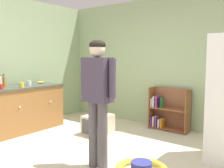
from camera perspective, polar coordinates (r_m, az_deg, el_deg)
The scene contains 13 objects.
ground_plane at distance 3.67m, azimuth -3.65°, elevation -17.56°, with size 12.00×12.00×0.00m, color beige.
back_wall at distance 5.33m, azimuth 13.08°, elevation 4.67°, with size 5.20×0.06×2.70m, color #9DB587.
left_side_wall at distance 5.88m, azimuth -17.99°, elevation 4.66°, with size 0.06×2.99×2.70m, color #9DB589.
kitchen_counter at distance 5.21m, azimuth -21.98°, elevation -5.61°, with size 0.65×2.14×0.90m.
bookshelf at distance 5.27m, azimuth 12.39°, elevation -6.07°, with size 0.80×0.28×0.85m.
standing_person at distance 3.27m, azimuth -3.26°, elevation -1.84°, with size 0.57×0.22×1.69m.
pet_carrier at distance 4.93m, azimuth -3.19°, elevation -9.08°, with size 0.42×0.55×0.36m.
banana_bunch at distance 5.68m, azimuth -15.71°, elevation 0.41°, with size 0.15×0.16×0.04m.
clear_bottle at distance 5.08m, azimuth -23.97°, elevation 0.26°, with size 0.07×0.07×0.25m.
amber_bottle at distance 5.21m, azimuth -23.30°, elevation 0.42°, with size 0.07×0.07×0.25m.
yellow_cup at distance 5.02m, azimuth -19.75°, elevation -0.23°, with size 0.08×0.08×0.10m, color yellow.
red_cup at distance 4.89m, azimuth -23.85°, elevation -0.55°, with size 0.08×0.08×0.10m, color red.
white_cup at distance 5.34m, azimuth -18.23°, elevation 0.19°, with size 0.08×0.08×0.10m, color white.
Camera 1 is at (2.23, -2.51, 1.48)m, focal length 40.39 mm.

